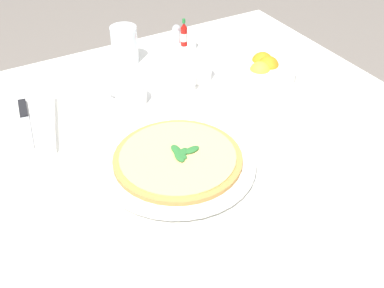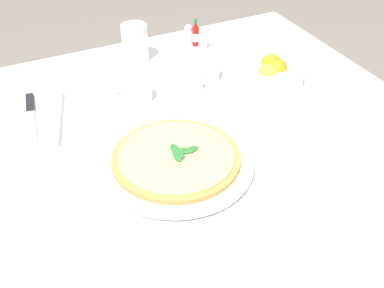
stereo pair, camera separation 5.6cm
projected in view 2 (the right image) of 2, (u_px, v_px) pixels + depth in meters
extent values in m
cube|color=white|center=(206.00, 141.00, 1.12)|extent=(1.07, 1.07, 0.02)
cube|color=white|center=(372.00, 134.00, 1.39)|extent=(1.07, 0.01, 0.28)
cube|color=white|center=(131.00, 89.00, 1.59)|extent=(0.01, 1.07, 0.28)
cylinder|color=brown|center=(10.00, 197.00, 1.50)|extent=(0.06, 0.06, 0.72)
cylinder|color=brown|center=(257.00, 125.00, 1.81)|extent=(0.06, 0.06, 0.72)
cylinder|color=white|center=(176.00, 165.00, 1.03)|extent=(0.19, 0.19, 0.01)
cylinder|color=white|center=(176.00, 162.00, 1.02)|extent=(0.32, 0.32, 0.01)
cylinder|color=#C68E47|center=(176.00, 158.00, 1.02)|extent=(0.27, 0.27, 0.01)
cylinder|color=#EFD17A|center=(176.00, 155.00, 1.01)|extent=(0.24, 0.24, 0.00)
ellipsoid|color=#2D7533|center=(178.00, 154.00, 1.01)|extent=(0.04, 0.03, 0.01)
ellipsoid|color=#2D7533|center=(175.00, 149.00, 1.02)|extent=(0.04, 0.02, 0.01)
ellipsoid|color=#2D7533|center=(191.00, 150.00, 1.02)|extent=(0.02, 0.04, 0.01)
ellipsoid|color=#2D7533|center=(178.00, 156.00, 1.00)|extent=(0.04, 0.02, 0.01)
ellipsoid|color=#2D7533|center=(181.00, 152.00, 1.01)|extent=(0.04, 0.04, 0.01)
cylinder|color=white|center=(205.00, 80.00, 1.31)|extent=(0.13, 0.13, 0.01)
cylinder|color=white|center=(205.00, 70.00, 1.29)|extent=(0.08, 0.08, 0.05)
torus|color=white|center=(202.00, 79.00, 1.25)|extent=(0.03, 0.03, 0.03)
cylinder|color=black|center=(205.00, 63.00, 1.28)|extent=(0.07, 0.07, 0.00)
cylinder|color=white|center=(137.00, 101.00, 1.23)|extent=(0.13, 0.13, 0.01)
cylinder|color=white|center=(136.00, 91.00, 1.21)|extent=(0.08, 0.08, 0.05)
torus|color=white|center=(118.00, 86.00, 1.22)|extent=(0.03, 0.03, 0.03)
cylinder|color=black|center=(136.00, 84.00, 1.20)|extent=(0.07, 0.07, 0.00)
cylinder|color=white|center=(135.00, 43.00, 1.37)|extent=(0.07, 0.07, 0.10)
cylinder|color=silver|center=(136.00, 51.00, 1.39)|extent=(0.06, 0.06, 0.05)
cube|color=white|center=(32.00, 119.00, 1.15)|extent=(0.25, 0.19, 0.02)
cube|color=silver|center=(31.00, 126.00, 1.11)|extent=(0.12, 0.04, 0.01)
cube|color=black|center=(30.00, 103.00, 1.18)|extent=(0.08, 0.03, 0.01)
cylinder|color=white|center=(274.00, 75.00, 1.29)|extent=(0.15, 0.15, 0.04)
sphere|color=orange|center=(277.00, 71.00, 1.28)|extent=(0.05, 0.05, 0.05)
sphere|color=orange|center=(276.00, 70.00, 1.28)|extent=(0.06, 0.06, 0.06)
sphere|color=orange|center=(271.00, 65.00, 1.30)|extent=(0.06, 0.06, 0.06)
sphere|color=yellow|center=(267.00, 74.00, 1.26)|extent=(0.05, 0.05, 0.05)
cylinder|color=#B7140F|center=(196.00, 37.00, 1.46)|extent=(0.02, 0.02, 0.05)
cylinder|color=white|center=(196.00, 37.00, 1.46)|extent=(0.02, 0.02, 0.02)
cone|color=#B7140F|center=(196.00, 25.00, 1.44)|extent=(0.02, 0.02, 0.02)
cylinder|color=#1E722D|center=(196.00, 21.00, 1.43)|extent=(0.01, 0.01, 0.01)
cylinder|color=white|center=(203.00, 42.00, 1.45)|extent=(0.03, 0.03, 0.04)
cylinder|color=white|center=(203.00, 44.00, 1.45)|extent=(0.02, 0.02, 0.03)
sphere|color=silver|center=(203.00, 35.00, 1.43)|extent=(0.02, 0.02, 0.02)
cylinder|color=white|center=(188.00, 36.00, 1.48)|extent=(0.03, 0.03, 0.04)
cylinder|color=#38332D|center=(188.00, 38.00, 1.48)|extent=(0.02, 0.02, 0.03)
sphere|color=silver|center=(188.00, 29.00, 1.47)|extent=(0.02, 0.02, 0.02)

